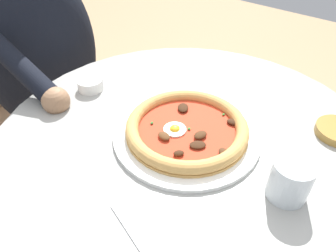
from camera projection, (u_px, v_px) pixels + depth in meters
dining_table at (186, 186)px, 0.82m from camera, size 0.88×0.88×0.75m
pizza_on_plate at (188, 129)px, 0.70m from camera, size 0.33×0.33×0.04m
water_glass at (289, 182)px, 0.56m from camera, size 0.07×0.07×0.08m
ramekin_capers at (90, 84)px, 0.84m from camera, size 0.07×0.07×0.03m
diner_person at (56, 102)px, 1.16m from camera, size 0.41×0.49×1.20m
cafe_chair_diner at (39, 96)px, 1.25m from camera, size 0.44×0.44×0.82m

